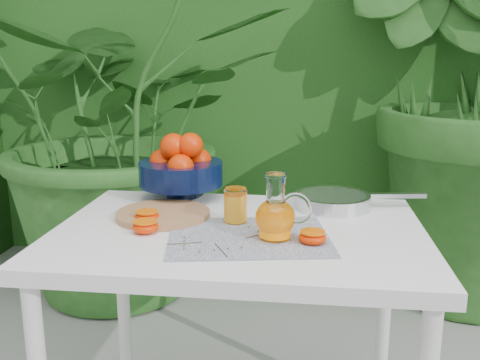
# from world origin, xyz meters

# --- Properties ---
(hedge_backdrop) EXTENTS (8.00, 1.65, 2.50)m
(hedge_backdrop) POSITION_xyz_m (0.06, 2.06, 1.19)
(hedge_backdrop) COLOR #1E4F16
(hedge_backdrop) RESTS_ON ground
(potted_plant_left) EXTENTS (2.35, 2.35, 1.77)m
(potted_plant_left) POSITION_xyz_m (-0.66, 1.13, 0.88)
(potted_plant_left) COLOR #28581E
(potted_plant_left) RESTS_ON ground
(potted_plant_right) EXTENTS (3.06, 3.06, 2.18)m
(potted_plant_right) POSITION_xyz_m (0.96, 1.26, 1.09)
(potted_plant_right) COLOR #28581E
(potted_plant_right) RESTS_ON ground
(white_table) EXTENTS (1.00, 0.70, 0.75)m
(white_table) POSITION_xyz_m (0.07, -0.08, 0.67)
(white_table) COLOR white
(white_table) RESTS_ON ground
(placemat) EXTENTS (0.46, 0.38, 0.00)m
(placemat) POSITION_xyz_m (0.10, -0.15, 0.75)
(placemat) COLOR #0C1D44
(placemat) RESTS_ON white_table
(cutting_board) EXTENTS (0.34, 0.34, 0.02)m
(cutting_board) POSITION_xyz_m (-0.16, -0.00, 0.76)
(cutting_board) COLOR #A9704C
(cutting_board) RESTS_ON white_table
(fruit_bowl) EXTENTS (0.33, 0.33, 0.22)m
(fruit_bowl) POSITION_xyz_m (-0.16, 0.22, 0.85)
(fruit_bowl) COLOR black
(fruit_bowl) RESTS_ON white_table
(juice_pitcher) EXTENTS (0.15, 0.12, 0.17)m
(juice_pitcher) POSITION_xyz_m (0.17, -0.15, 0.81)
(juice_pitcher) COLOR white
(juice_pitcher) RESTS_ON white_table
(juice_tumbler) EXTENTS (0.08, 0.08, 0.10)m
(juice_tumbler) POSITION_xyz_m (0.06, -0.03, 0.80)
(juice_tumbler) COLOR white
(juice_tumbler) RESTS_ON white_table
(saute_pan) EXTENTS (0.42, 0.26, 0.04)m
(saute_pan) POSITION_xyz_m (0.34, 0.16, 0.77)
(saute_pan) COLOR silver
(saute_pan) RESTS_ON white_table
(orange_halves) EXTENTS (0.53, 0.19, 0.03)m
(orange_halves) POSITION_xyz_m (-0.03, -0.12, 0.77)
(orange_halves) COLOR #EF3E02
(orange_halves) RESTS_ON white_table
(thyme_sprigs) EXTENTS (0.28, 0.22, 0.01)m
(thyme_sprigs) POSITION_xyz_m (0.05, -0.20, 0.76)
(thyme_sprigs) COLOR brown
(thyme_sprigs) RESTS_ON white_table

